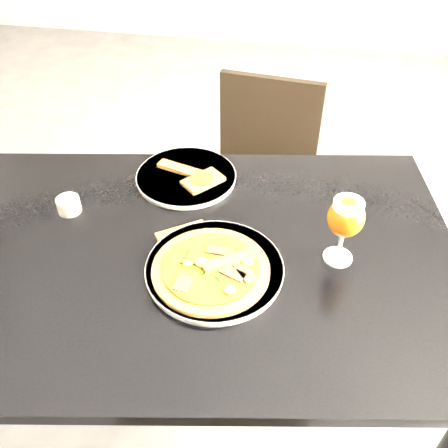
% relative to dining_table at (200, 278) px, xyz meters
% --- Properties ---
extents(ground, '(6.00, 6.00, 0.00)m').
position_rel_dining_table_xyz_m(ground, '(-0.23, 0.13, -0.66)').
color(ground, '#545457').
rests_on(ground, ground).
extents(dining_table, '(1.32, 0.99, 0.75)m').
position_rel_dining_table_xyz_m(dining_table, '(0.00, 0.00, 0.00)').
color(dining_table, black).
rests_on(dining_table, ground).
extents(chair_far, '(0.42, 0.42, 0.82)m').
position_rel_dining_table_xyz_m(chair_far, '(0.07, 0.67, -0.21)').
color(chair_far, black).
rests_on(chair_far, ground).
extents(plate_main, '(0.38, 0.38, 0.02)m').
position_rel_dining_table_xyz_m(plate_main, '(0.05, -0.05, 0.10)').
color(plate_main, white).
rests_on(plate_main, dining_table).
extents(pizza, '(0.26, 0.26, 0.03)m').
position_rel_dining_table_xyz_m(pizza, '(0.04, -0.07, 0.11)').
color(pizza, '#965124').
rests_on(pizza, plate_main).
extents(plate_second, '(0.35, 0.35, 0.01)m').
position_rel_dining_table_xyz_m(plate_second, '(-0.09, 0.27, 0.10)').
color(plate_second, white).
rests_on(plate_second, dining_table).
extents(crust_scraps, '(0.20, 0.14, 0.01)m').
position_rel_dining_table_xyz_m(crust_scraps, '(-0.07, 0.26, 0.11)').
color(crust_scraps, '#965124').
rests_on(crust_scraps, plate_second).
extents(loose_crust, '(0.12, 0.09, 0.01)m').
position_rel_dining_table_xyz_m(loose_crust, '(-0.06, 0.06, 0.09)').
color(loose_crust, '#965124').
rests_on(loose_crust, dining_table).
extents(sauce_cup, '(0.06, 0.06, 0.04)m').
position_rel_dining_table_xyz_m(sauce_cup, '(-0.35, 0.09, 0.11)').
color(sauce_cup, silver).
rests_on(sauce_cup, dining_table).
extents(beer_glass, '(0.08, 0.08, 0.17)m').
position_rel_dining_table_xyz_m(beer_glass, '(0.31, 0.04, 0.21)').
color(beer_glass, white).
rests_on(beer_glass, dining_table).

